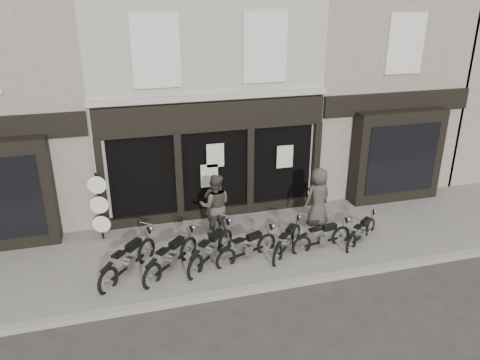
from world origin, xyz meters
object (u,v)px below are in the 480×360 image
object	(u,v)px
motorcycle_0	(129,262)
motorcycle_1	(172,259)
advert_sign_post	(100,210)
motorcycle_5	(322,239)
man_right	(318,197)
motorcycle_4	(287,243)
man_centre	(215,205)
motorcycle_6	(361,233)
motorcycle_2	(211,251)
man_left	(214,205)
motorcycle_3	(247,249)

from	to	relation	value
motorcycle_0	motorcycle_1	bearing A→B (deg)	-55.89
motorcycle_1	advert_sign_post	xyz separation A→B (m)	(-1.76, 2.18, 0.65)
motorcycle_5	motorcycle_1	bearing A→B (deg)	170.42
motorcycle_5	man_right	xyz separation A→B (m)	(0.42, 1.34, 0.68)
motorcycle_4	man_centre	distance (m)	2.38
motorcycle_1	motorcycle_5	distance (m)	4.32
motorcycle_1	man_right	distance (m)	4.98
motorcycle_5	motorcycle_6	size ratio (longest dim) A/B	1.21
motorcycle_0	motorcycle_5	size ratio (longest dim) A/B	0.96
motorcycle_2	motorcycle_5	world-z (taller)	motorcycle_2
man_right	man_left	bearing A→B (deg)	-25.08
motorcycle_5	man_centre	xyz separation A→B (m)	(-2.79, 1.53, 0.71)
motorcycle_1	man_centre	distance (m)	2.29
motorcycle_1	motorcycle_6	bearing A→B (deg)	-43.81
motorcycle_3	advert_sign_post	distance (m)	4.46
motorcycle_4	motorcycle_6	bearing A→B (deg)	-48.30
motorcycle_2	advert_sign_post	distance (m)	3.58
man_centre	motorcycle_5	bearing A→B (deg)	162.37
motorcycle_3	motorcycle_5	bearing A→B (deg)	-20.60
motorcycle_3	advert_sign_post	xyz separation A→B (m)	(-3.84, 2.15, 0.69)
motorcycle_3	motorcycle_1	bearing A→B (deg)	160.22
motorcycle_1	motorcycle_4	world-z (taller)	motorcycle_1
man_centre	advert_sign_post	xyz separation A→B (m)	(-3.29, 0.63, -0.02)
motorcycle_0	man_right	distance (m)	6.01
motorcycle_2	motorcycle_5	xyz separation A→B (m)	(3.23, -0.09, -0.05)
motorcycle_2	motorcycle_4	size ratio (longest dim) A/B	1.11
motorcycle_3	man_left	world-z (taller)	man_left
motorcycle_4	motorcycle_6	size ratio (longest dim) A/B	0.99
motorcycle_4	motorcycle_5	distance (m)	1.05
motorcycle_2	motorcycle_0	bearing A→B (deg)	133.64
motorcycle_1	motorcycle_0	bearing A→B (deg)	128.81
motorcycle_3	motorcycle_4	xyz separation A→B (m)	(1.19, 0.06, -0.01)
motorcycle_2	motorcycle_3	world-z (taller)	motorcycle_2
motorcycle_5	motorcycle_6	world-z (taller)	motorcycle_5
motorcycle_1	motorcycle_4	xyz separation A→B (m)	(3.27, 0.09, -0.05)
motorcycle_3	motorcycle_6	size ratio (longest dim) A/B	1.20
motorcycle_2	man_centre	xyz separation A→B (m)	(0.44, 1.43, 0.66)
motorcycle_5	man_centre	size ratio (longest dim) A/B	1.02
motorcycle_4	advert_sign_post	xyz separation A→B (m)	(-5.03, 2.09, 0.70)
motorcycle_6	advert_sign_post	bearing A→B (deg)	127.66
motorcycle_5	motorcycle_6	xyz separation A→B (m)	(1.26, 0.02, -0.02)
motorcycle_1	man_centre	world-z (taller)	man_centre
motorcycle_6	man_centre	world-z (taller)	man_centre
motorcycle_6	man_left	xyz separation A→B (m)	(-4.01, 1.83, 0.60)
man_right	motorcycle_5	bearing A→B (deg)	56.66
motorcycle_4	man_left	size ratio (longest dim) A/B	0.96
motorcycle_5	advert_sign_post	bearing A→B (deg)	150.51
motorcycle_0	man_right	size ratio (longest dim) A/B	1.01
motorcycle_6	man_left	world-z (taller)	man_left
motorcycle_3	man_left	size ratio (longest dim) A/B	1.15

